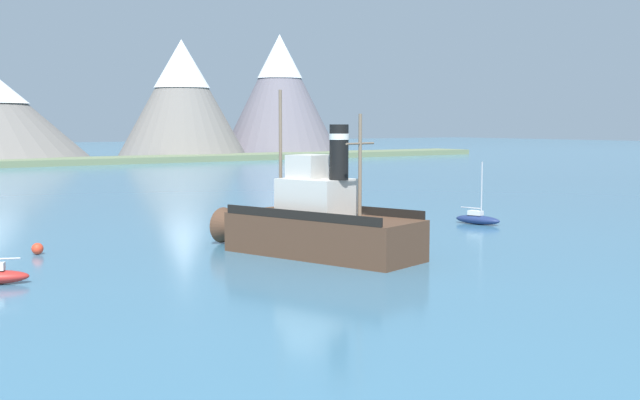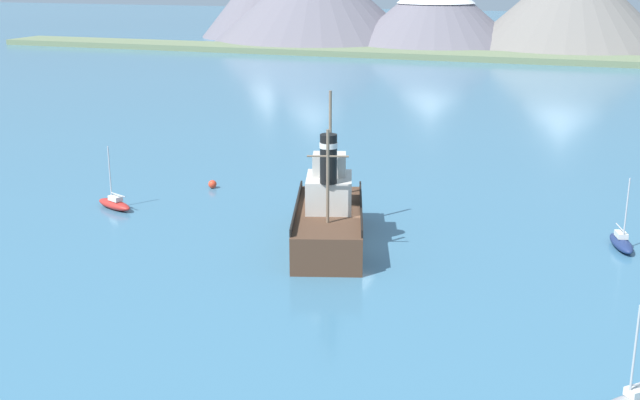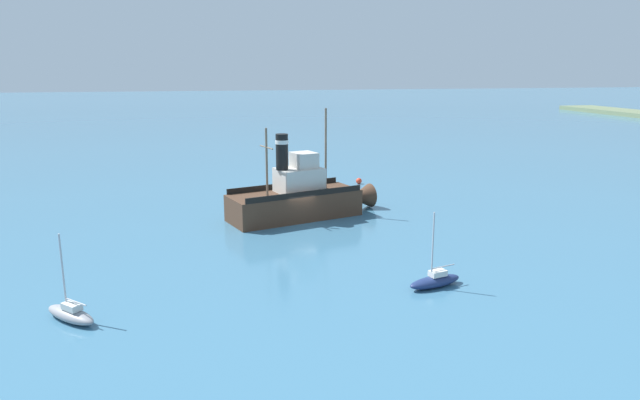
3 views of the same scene
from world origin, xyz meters
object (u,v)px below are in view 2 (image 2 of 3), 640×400
sailboat_navy (621,242)px  sailboat_red (114,204)px  old_tugboat (329,216)px  mooring_buoy (212,184)px

sailboat_navy → sailboat_red: same height
old_tugboat → sailboat_navy: 19.54m
sailboat_red → mooring_buoy: 9.08m
old_tugboat → mooring_buoy: old_tugboat is taller
old_tugboat → sailboat_red: 18.21m
sailboat_navy → sailboat_red: size_ratio=1.00×
sailboat_navy → sailboat_red: 37.05m
old_tugboat → sailboat_red: (-18.08, 1.71, -1.40)m
mooring_buoy → sailboat_red: bearing=-119.3°
sailboat_navy → old_tugboat: bearing=-164.9°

